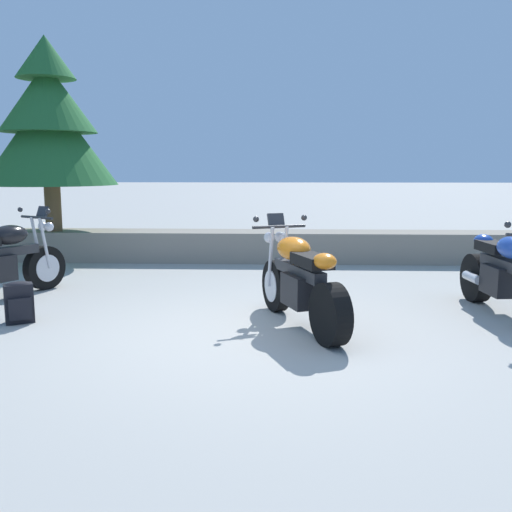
# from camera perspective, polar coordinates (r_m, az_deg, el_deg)

# --- Properties ---
(ground_plane) EXTENTS (120.00, 120.00, 0.00)m
(ground_plane) POSITION_cam_1_polar(r_m,az_deg,el_deg) (5.91, -1.89, -8.03)
(ground_plane) COLOR #A3A099
(stone_wall) EXTENTS (36.00, 0.80, 0.55)m
(stone_wall) POSITION_cam_1_polar(r_m,az_deg,el_deg) (10.55, -0.00, 1.00)
(stone_wall) COLOR gray
(stone_wall) RESTS_ON ground
(motorcycle_orange_centre) EXTENTS (1.01, 1.97, 1.18)m
(motorcycle_orange_centre) POSITION_cam_1_polar(r_m,az_deg,el_deg) (6.21, 4.40, -2.62)
(motorcycle_orange_centre) COLOR black
(motorcycle_orange_centre) RESTS_ON ground
(motorcycle_blue_far_right) EXTENTS (0.67, 2.07, 1.18)m
(motorcycle_blue_far_right) POSITION_cam_1_polar(r_m,az_deg,el_deg) (7.19, 23.62, -1.77)
(motorcycle_blue_far_right) COLOR black
(motorcycle_blue_far_right) RESTS_ON ground
(rider_backpack) EXTENTS (0.35, 0.34, 0.47)m
(rider_backpack) POSITION_cam_1_polar(r_m,az_deg,el_deg) (6.88, -22.60, -4.21)
(rider_backpack) COLOR black
(rider_backpack) RESTS_ON ground
(pine_tree_mid_left) EXTENTS (2.39, 2.39, 3.48)m
(pine_tree_mid_left) POSITION_cam_1_polar(r_m,az_deg,el_deg) (11.18, -20.03, 12.37)
(pine_tree_mid_left) COLOR brown
(pine_tree_mid_left) RESTS_ON stone_wall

